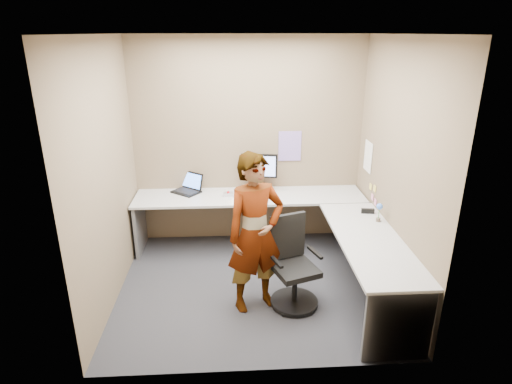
{
  "coord_description": "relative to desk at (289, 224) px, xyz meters",
  "views": [
    {
      "loc": [
        -0.22,
        -4.19,
        2.72
      ],
      "look_at": [
        0.04,
        0.25,
        1.05
      ],
      "focal_mm": 30.0,
      "sensor_mm": 36.0,
      "label": 1
    }
  ],
  "objects": [
    {
      "name": "sticky_note_a",
      "position": [
        1.05,
        0.16,
        0.36
      ],
      "size": [
        0.01,
        0.07,
        0.07
      ],
      "primitive_type": "cube",
      "color": "#F2E059",
      "rests_on": "wall_right"
    },
    {
      "name": "wall_left",
      "position": [
        -1.94,
        -0.39,
        0.76
      ],
      "size": [
        0.0,
        2.7,
        2.7
      ],
      "primitive_type": "plane",
      "rotation": [
        1.57,
        0.0,
        1.57
      ],
      "color": "brown",
      "rests_on": "ground"
    },
    {
      "name": "wall_back",
      "position": [
        -0.44,
        0.91,
        0.76
      ],
      "size": [
        3.0,
        0.0,
        3.0
      ],
      "primitive_type": "plane",
      "rotation": [
        1.57,
        0.0,
        0.0
      ],
      "color": "brown",
      "rests_on": "ground"
    },
    {
      "name": "laptop",
      "position": [
        -1.23,
        0.79,
        0.2
      ],
      "size": [
        0.45,
        0.44,
        0.25
      ],
      "rotation": [
        0.0,
        0.0,
        -0.67
      ],
      "color": "black",
      "rests_on": "desk"
    },
    {
      "name": "flower",
      "position": [
        0.96,
        -0.3,
        0.28
      ],
      "size": [
        0.07,
        0.07,
        0.22
      ],
      "color": "brown",
      "rests_on": "desk"
    },
    {
      "name": "trackball_mouse",
      "position": [
        -0.71,
        0.6,
        0.17
      ],
      "size": [
        0.12,
        0.08,
        0.07
      ],
      "color": "#B7B7BC",
      "rests_on": "desk"
    },
    {
      "name": "ceiling",
      "position": [
        -0.44,
        -0.39,
        2.11
      ],
      "size": [
        3.0,
        3.0,
        0.0
      ],
      "primitive_type": "plane",
      "rotation": [
        3.14,
        0.0,
        0.0
      ],
      "color": "white",
      "rests_on": "wall_back"
    },
    {
      "name": "origami",
      "position": [
        -0.66,
        0.36,
        0.17
      ],
      "size": [
        0.1,
        0.1,
        0.06
      ],
      "primitive_type": "cone",
      "color": "white",
      "rests_on": "desk"
    },
    {
      "name": "wall_right",
      "position": [
        1.06,
        -0.39,
        0.76
      ],
      "size": [
        0.0,
        2.7,
        2.7
      ],
      "primitive_type": "plane",
      "rotation": [
        1.57,
        0.0,
        -1.57
      ],
      "color": "brown",
      "rests_on": "ground"
    },
    {
      "name": "calendar_white",
      "position": [
        1.05,
        0.51,
        0.66
      ],
      "size": [
        0.01,
        0.28,
        0.38
      ],
      "primitive_type": "cube",
      "color": "white",
      "rests_on": "wall_right"
    },
    {
      "name": "ground",
      "position": [
        -0.44,
        -0.39,
        -0.59
      ],
      "size": [
        3.0,
        3.0,
        0.0
      ],
      "primitive_type": "plane",
      "color": "black",
      "rests_on": "ground"
    },
    {
      "name": "desk",
      "position": [
        0.0,
        0.0,
        0.0
      ],
      "size": [
        2.98,
        2.58,
        0.73
      ],
      "color": "#B4B4B4",
      "rests_on": "ground"
    },
    {
      "name": "calendar_purple",
      "position": [
        0.11,
        0.9,
        0.71
      ],
      "size": [
        0.3,
        0.01,
        0.4
      ],
      "primitive_type": "cube",
      "color": "#846BB7",
      "rests_on": "wall_back"
    },
    {
      "name": "sticky_note_b",
      "position": [
        1.05,
        0.21,
        0.23
      ],
      "size": [
        0.01,
        0.07,
        0.07
      ],
      "primitive_type": "cube",
      "color": "pink",
      "rests_on": "wall_right"
    },
    {
      "name": "stapler",
      "position": [
        0.92,
        -0.07,
        0.17
      ],
      "size": [
        0.15,
        0.06,
        0.05
      ],
      "primitive_type": "cube",
      "rotation": [
        0.0,
        0.0,
        -0.14
      ],
      "color": "black",
      "rests_on": "desk"
    },
    {
      "name": "sticky_note_c",
      "position": [
        1.05,
        0.09,
        0.21
      ],
      "size": [
        0.01,
        0.07,
        0.07
      ],
      "primitive_type": "cube",
      "color": "pink",
      "rests_on": "wall_right"
    },
    {
      "name": "monitor",
      "position": [
        -0.3,
        0.75,
        0.47
      ],
      "size": [
        0.47,
        0.17,
        0.45
      ],
      "rotation": [
        0.0,
        0.0,
        -0.16
      ],
      "color": "black",
      "rests_on": "paper_ream"
    },
    {
      "name": "paper_ream",
      "position": [
        -0.3,
        0.73,
        0.17
      ],
      "size": [
        0.33,
        0.26,
        0.06
      ],
      "primitive_type": "cube",
      "rotation": [
        0.0,
        0.0,
        -0.16
      ],
      "color": "red",
      "rests_on": "desk"
    },
    {
      "name": "office_chair",
      "position": [
        -0.05,
        -0.71,
        -0.2
      ],
      "size": [
        0.55,
        0.54,
        0.95
      ],
      "rotation": [
        0.0,
        0.0,
        0.34
      ],
      "color": "black",
      "rests_on": "ground"
    },
    {
      "name": "sticky_note_d",
      "position": [
        1.05,
        0.31,
        0.33
      ],
      "size": [
        0.01,
        0.07,
        0.07
      ],
      "primitive_type": "cube",
      "color": "#F2E059",
      "rests_on": "wall_right"
    },
    {
      "name": "person",
      "position": [
        -0.44,
        -0.74,
        0.24
      ],
      "size": [
        0.71,
        0.6,
        1.67
      ],
      "primitive_type": "imported",
      "rotation": [
        0.0,
        0.0,
        0.39
      ],
      "color": "#999399",
      "rests_on": "ground"
    }
  ]
}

